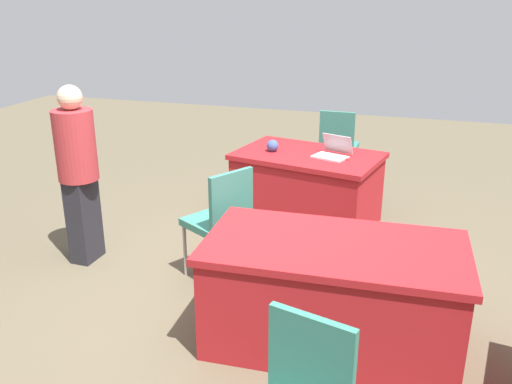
% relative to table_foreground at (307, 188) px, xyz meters
% --- Properties ---
extents(ground_plane, '(14.40, 14.40, 0.00)m').
position_rel_table_foreground_xyz_m(ground_plane, '(0.07, 1.72, -0.37)').
color(ground_plane, brown).
extents(table_foreground, '(1.56, 1.15, 0.74)m').
position_rel_table_foreground_xyz_m(table_foreground, '(0.00, 0.00, 0.00)').
color(table_foreground, '#AD1E23').
rests_on(table_foreground, ground).
extents(table_mid_left, '(1.74, 0.98, 0.74)m').
position_rel_table_foreground_xyz_m(table_mid_left, '(-0.61, 2.00, 0.00)').
color(table_mid_left, '#AD1E23').
rests_on(table_mid_left, ground).
extents(chair_near_front, '(0.45, 0.45, 0.94)m').
position_rel_table_foreground_xyz_m(chair_near_front, '(-0.10, -1.28, 0.16)').
color(chair_near_front, '#9E9993').
rests_on(chair_near_front, ground).
extents(chair_tucked_left, '(0.60, 0.60, 0.97)m').
position_rel_table_foreground_xyz_m(chair_tucked_left, '(0.41, 1.40, 0.19)').
color(chair_tucked_left, '#9E9993').
rests_on(chair_tucked_left, ground).
extents(person_attendee_browsing, '(0.35, 0.35, 1.57)m').
position_rel_table_foreground_xyz_m(person_attendee_browsing, '(1.70, 1.41, 0.49)').
color(person_attendee_browsing, '#26262D').
rests_on(person_attendee_browsing, ground).
extents(laptop_silver, '(0.40, 0.38, 0.21)m').
position_rel_table_foreground_xyz_m(laptop_silver, '(-0.25, 0.03, 0.41)').
color(laptop_silver, silver).
rests_on(laptop_silver, table_foreground).
extents(yarn_ball, '(0.12, 0.12, 0.12)m').
position_rel_table_foreground_xyz_m(yarn_ball, '(0.36, 0.03, 0.43)').
color(yarn_ball, '#3F5999').
rests_on(yarn_ball, table_foreground).
extents(scissors_red, '(0.10, 0.18, 0.01)m').
position_rel_table_foreground_xyz_m(scissors_red, '(-0.38, 0.03, 0.37)').
color(scissors_red, red).
rests_on(scissors_red, table_foreground).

